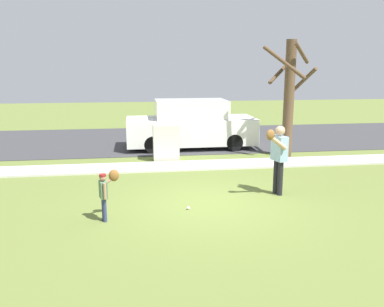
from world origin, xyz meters
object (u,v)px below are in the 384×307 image
Objects in this scene: person_adult at (278,153)px; baseball at (188,208)px; person_child at (106,189)px; street_tree_near at (289,95)px; utility_cabinet at (166,143)px; parked_van_white at (191,125)px.

person_adult is 23.77× the size of baseball.
person_child reaches higher than baseball.
person_adult is at bearing -0.71° from person_child.
person_child is at bearing -138.19° from street_tree_near.
person_adult is 4.88m from utility_cabinet.
person_child is 0.86× the size of utility_cabinet.
person_adult is at bearing 18.42° from baseball.
person_child is 7.87m from parked_van_white.
person_adult reaches higher than utility_cabinet.
parked_van_white is at bearing 81.68° from baseball.
person_adult is at bearing -77.76° from parked_van_white.
utility_cabinet reaches higher than person_child.
parked_van_white is at bearing 52.76° from person_child.
person_child is at bearing -168.12° from baseball.
baseball is at bearing 2.06° from person_adult.
utility_cabinet is 0.30× the size of street_tree_near.
utility_cabinet is (-2.49, 4.17, -0.46)m from person_adult.
parked_van_white reaches higher than person_child.
street_tree_near is 0.82× the size of parked_van_white.
utility_cabinet is (-0.12, 4.96, 0.58)m from baseball.
person_child is 0.26× the size of street_tree_near.
street_tree_near is (4.35, 0.05, 1.58)m from utility_cabinet.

